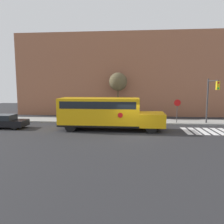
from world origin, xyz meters
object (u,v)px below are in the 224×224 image
Objects in this scene: stop_sign at (177,108)px; traffic_light at (211,95)px; parked_car at (4,121)px; tree_near_sidewalk at (118,82)px; school_bus at (105,112)px.

stop_sign is 3.53m from traffic_light.
parked_car is at bearing -171.66° from traffic_light.
tree_near_sidewalk is at bearing 152.97° from traffic_light.
traffic_light reaches higher than school_bus.
tree_near_sidewalk reaches higher than stop_sign.
school_bus is at bearing -163.95° from traffic_light.
parked_car is 0.88× the size of traffic_light.
tree_near_sidewalk reaches higher than school_bus.
tree_near_sidewalk is at bearing 84.85° from school_bus.
traffic_light is at bearing 8.34° from parked_car.
school_bus is 8.27m from stop_sign.
stop_sign is at bearing 27.79° from school_bus.
parked_car is at bearing 179.89° from school_bus.
traffic_light reaches higher than parked_car.
traffic_light is at bearing -15.53° from stop_sign.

